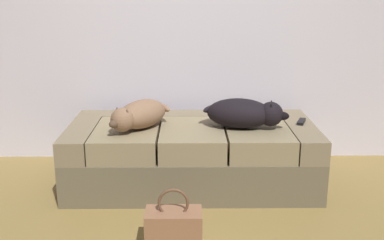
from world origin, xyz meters
TOP-DOWN VIEW (x-y plane):
  - couch at (0.00, 1.03)m, footprint 1.83×0.88m
  - dog_tan at (-0.38, 0.94)m, footprint 0.46×0.54m
  - dog_dark at (0.38, 0.95)m, footprint 0.63×0.35m
  - tv_remote at (0.82, 1.07)m, footprint 0.10×0.16m
  - handbag at (-0.11, 0.09)m, footprint 0.32×0.18m

SIDE VIEW (x-z plane):
  - handbag at x=-0.11m, z-range -0.06..0.31m
  - couch at x=0.00m, z-range 0.00..0.46m
  - tv_remote at x=0.82m, z-range 0.47..0.49m
  - dog_tan at x=-0.38m, z-range 0.47..0.67m
  - dog_dark at x=0.38m, z-range 0.47..0.68m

